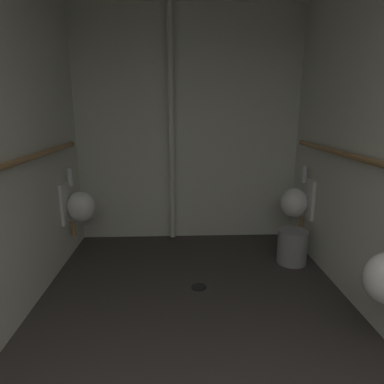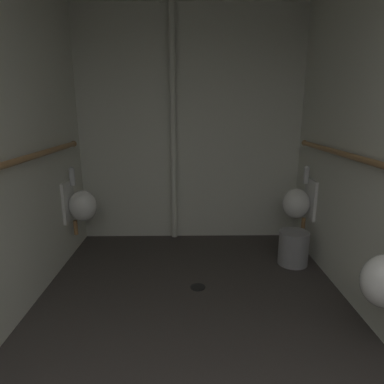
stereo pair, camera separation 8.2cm
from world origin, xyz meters
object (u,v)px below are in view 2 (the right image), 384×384
at_px(urinal_right_far, 298,202).
at_px(waste_bin, 293,248).
at_px(standpipe_back_wall, 173,129).
at_px(floor_drain, 198,287).
at_px(urinal_left_mid, 81,205).

distance_m(urinal_right_far, waste_bin, 0.52).
height_order(standpipe_back_wall, floor_drain, standpipe_back_wall).
distance_m(urinal_left_mid, waste_bin, 2.32).
xyz_separation_m(standpipe_back_wall, floor_drain, (0.26, -1.20, -1.37)).
bearing_deg(waste_bin, floor_drain, -155.39).
bearing_deg(waste_bin, urinal_left_mid, 174.04).
height_order(urinal_left_mid, urinal_right_far, same).
relative_size(urinal_left_mid, waste_bin, 2.09).
bearing_deg(standpipe_back_wall, waste_bin, -29.73).
bearing_deg(urinal_left_mid, standpipe_back_wall, 26.53).
height_order(urinal_right_far, waste_bin, urinal_right_far).
distance_m(standpipe_back_wall, floor_drain, 1.84).
height_order(urinal_left_mid, floor_drain, urinal_left_mid).
relative_size(urinal_right_far, floor_drain, 5.39).
relative_size(urinal_right_far, standpipe_back_wall, 0.28).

